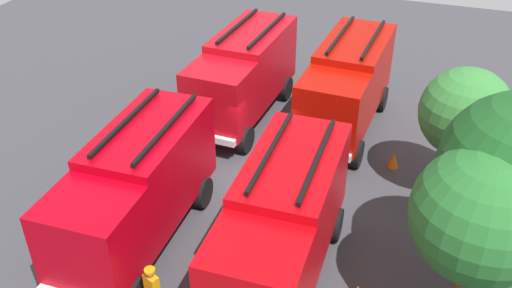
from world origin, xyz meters
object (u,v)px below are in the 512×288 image
fire_truck_0 (243,73)px  fire_truck_3 (282,222)px  traffic_cone_0 (222,79)px  fire_truck_2 (347,83)px  firefighter_2 (143,145)px  traffic_cone_1 (393,160)px  tree_2 (481,217)px  tree_0 (465,113)px  fire_truck_1 (136,186)px

fire_truck_0 → fire_truck_3: 9.92m
traffic_cone_0 → fire_truck_2: bearing=72.5°
firefighter_2 → traffic_cone_1: bearing=54.4°
fire_truck_0 → tree_2: size_ratio=1.32×
tree_0 → traffic_cone_1: (-0.78, -2.12, -2.95)m
fire_truck_2 → fire_truck_3: (9.32, 0.07, 0.00)m
tree_0 → fire_truck_3: bearing=-36.0°
fire_truck_2 → traffic_cone_0: (-2.07, -6.56, -1.86)m
fire_truck_0 → tree_2: 13.04m
traffic_cone_1 → fire_truck_2: bearing=-133.1°
fire_truck_3 → traffic_cone_1: bearing=159.8°
fire_truck_3 → firefighter_2: (-3.94, -6.83, -1.24)m
fire_truck_1 → tree_0: bearing=121.9°
fire_truck_3 → fire_truck_2: bearing=179.1°
fire_truck_3 → traffic_cone_0: bearing=-151.1°
fire_truck_2 → firefighter_2: bearing=-48.9°
firefighter_2 → traffic_cone_1: firefighter_2 is taller
fire_truck_1 → traffic_cone_0: fire_truck_1 is taller
fire_truck_3 → firefighter_2: size_ratio=4.40×
tree_2 → traffic_cone_1: bearing=-159.1°
fire_truck_2 → tree_2: tree_2 is taller
firefighter_2 → tree_2: 12.79m
traffic_cone_1 → traffic_cone_0: bearing=-115.9°
fire_truck_0 → traffic_cone_0: (-2.56, -2.12, -1.86)m
fire_truck_3 → firefighter_2: fire_truck_3 is taller
traffic_cone_0 → tree_0: bearing=65.2°
fire_truck_1 → tree_2: 9.94m
tree_0 → fire_truck_1: bearing=-56.6°
fire_truck_0 → fire_truck_2: size_ratio=1.00×
fire_truck_2 → tree_0: 5.65m
tree_2 → traffic_cone_0: bearing=-134.0°
traffic_cone_1 → firefighter_2: bearing=-71.6°
tree_0 → traffic_cone_0: size_ratio=8.38×
fire_truck_0 → traffic_cone_1: size_ratio=11.71×
fire_truck_2 → fire_truck_3: size_ratio=1.01×
fire_truck_0 → tree_0: bearing=76.3°
fire_truck_2 → traffic_cone_0: fire_truck_2 is taller
fire_truck_2 → tree_2: size_ratio=1.32×
tree_2 → traffic_cone_0: size_ratio=9.56×
traffic_cone_0 → traffic_cone_1: bearing=64.1°
tree_0 → fire_truck_2: bearing=-124.0°
tree_2 → tree_0: bearing=-175.2°
fire_truck_3 → traffic_cone_1: (-7.01, 2.40, -1.84)m
fire_truck_1 → fire_truck_2: same height
firefighter_2 → fire_truck_2: bearing=74.5°
tree_0 → tree_2: (6.13, 0.52, 0.46)m
fire_truck_0 → tree_0: 9.47m
tree_2 → fire_truck_2: bearing=-151.0°
fire_truck_1 → fire_truck_3: 4.77m
fire_truck_3 → tree_2: (-0.09, 5.05, 1.56)m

